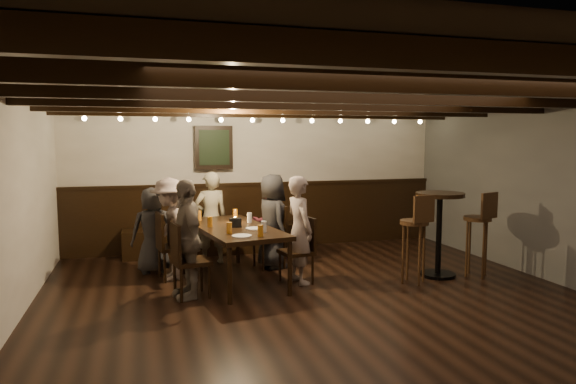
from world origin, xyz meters
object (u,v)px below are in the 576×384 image
object	(u,v)px
person_left_far	(187,239)
chair_right_far	(297,263)
person_bench_left	(153,230)
high_top_table	(439,222)
person_bench_right	(269,222)
chair_left_near	(173,258)
person_right_near	(272,221)
bar_stool_left	(414,250)
chair_left_far	(190,274)
chair_right_near	(270,249)
bar_stool_right	(477,245)
person_left_near	(170,229)
dining_table	(234,231)
person_right_far	(300,230)
person_bench_centre	(211,218)

from	to	relation	value
person_left_far	chair_right_far	bearing A→B (deg)	90.00
person_bench_left	person_left_far	xyz separation A→B (m)	(0.37, -1.31, 0.10)
high_top_table	person_left_far	bearing A→B (deg)	-179.91
person_bench_right	chair_left_near	bearing A→B (deg)	15.53
chair_left_near	person_right_near	xyz separation A→B (m)	(1.45, 0.24, 0.41)
high_top_table	bar_stool_left	distance (m)	0.63
chair_left_far	chair_right_near	size ratio (longest dim) A/B	0.99
bar_stool_left	person_bench_right	bearing A→B (deg)	119.03
person_right_near	bar_stool_left	size ratio (longest dim) A/B	1.17
chair_right_near	bar_stool_right	size ratio (longest dim) A/B	0.78
person_bench_right	person_left_near	xyz separation A→B (m)	(-1.56, -0.71, 0.09)
person_left_far	high_top_table	distance (m)	3.42
person_bench_left	person_bench_right	xyz separation A→B (m)	(1.78, 0.29, -0.01)
chair_left_near	chair_right_near	distance (m)	1.44
dining_table	bar_stool_right	world-z (taller)	bar_stool_right
person_right_far	bar_stool_right	xyz separation A→B (m)	(2.44, -0.39, -0.27)
person_right_near	high_top_table	distance (m)	2.37
person_bench_centre	high_top_table	size ratio (longest dim) A/B	1.21
chair_right_far	person_left_near	distance (m)	1.77
chair_left_far	person_bench_centre	world-z (taller)	person_bench_centre
person_bench_right	person_right_near	world-z (taller)	person_right_near
dining_table	chair_left_far	bearing A→B (deg)	-147.96
high_top_table	bar_stool_right	bearing A→B (deg)	-17.29
chair_right_near	chair_right_far	world-z (taller)	chair_right_near
chair_right_near	person_right_near	distance (m)	0.41
chair_left_far	high_top_table	world-z (taller)	high_top_table
chair_left_near	chair_right_near	bearing A→B (deg)	90.00
chair_left_near	person_bench_centre	world-z (taller)	person_bench_centre
dining_table	bar_stool_left	bearing A→B (deg)	-28.09
person_bench_right	chair_right_near	bearing A→B (deg)	68.13
person_right_far	chair_left_near	bearing A→B (deg)	58.51
person_bench_right	person_left_far	distance (m)	2.14
person_bench_right	bar_stool_right	world-z (taller)	person_bench_right
person_bench_left	person_right_far	distance (m)	2.13
person_bench_left	high_top_table	bearing A→B (deg)	151.71
chair_right_near	person_right_near	bearing A→B (deg)	-90.00
dining_table	chair_right_near	size ratio (longest dim) A/B	2.26
bar_stool_left	bar_stool_right	xyz separation A→B (m)	(1.00, 0.05, 0.00)
chair_right_near	high_top_table	bearing A→B (deg)	-127.23
dining_table	person_bench_centre	size ratio (longest dim) A/B	1.48
dining_table	person_right_far	world-z (taller)	person_right_far
chair_left_far	person_right_far	xyz separation A→B (m)	(1.45, 0.24, 0.43)
chair_right_far	high_top_table	xyz separation A→B (m)	(1.97, -0.23, 0.50)
chair_left_near	person_right_far	bearing A→B (deg)	58.51
chair_right_far	person_bench_right	bearing A→B (deg)	-7.66
dining_table	person_bench_left	distance (m)	1.27
chair_left_near	person_left_near	size ratio (longest dim) A/B	0.66
person_bench_centre	person_right_far	distance (m)	1.68
chair_left_near	person_bench_right	size ratio (longest dim) A/B	0.76
chair_right_near	person_left_far	xyz separation A→B (m)	(-1.31, -1.13, 0.43)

